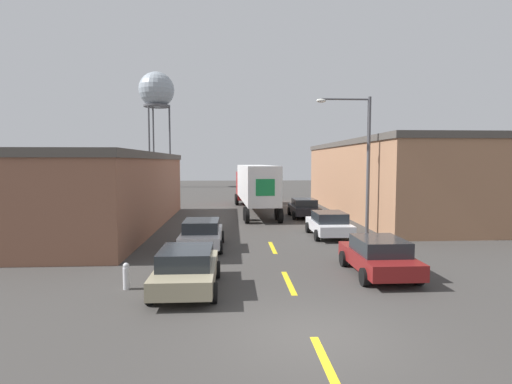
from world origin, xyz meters
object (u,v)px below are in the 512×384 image
(parked_car_right_near, at_px, (378,256))
(fire_hydrant, at_px, (126,276))
(parked_car_left_near, at_px, (187,268))
(street_lamp, at_px, (362,154))
(semi_truck, at_px, (254,184))
(parked_car_left_far, at_px, (202,233))
(parked_car_right_far, at_px, (304,208))
(parked_car_right_mid, at_px, (329,224))
(water_tower, at_px, (157,91))

(parked_car_right_near, height_order, fire_hydrant, parked_car_right_near)
(parked_car_left_near, distance_m, street_lamp, 13.96)
(semi_truck, relative_size, parked_car_left_far, 3.58)
(semi_truck, bearing_deg, parked_car_right_far, -47.59)
(street_lamp, distance_m, fire_hydrant, 15.27)
(parked_car_left_far, distance_m, street_lamp, 10.46)
(fire_hydrant, bearing_deg, parked_car_right_near, 7.33)
(parked_car_right_mid, distance_m, street_lamp, 4.55)
(water_tower, bearing_deg, street_lamp, -65.82)
(water_tower, bearing_deg, parked_car_left_far, -77.18)
(parked_car_right_near, bearing_deg, parked_car_left_near, -168.94)
(semi_truck, height_order, fire_hydrant, semi_truck)
(parked_car_left_far, relative_size, water_tower, 0.22)
(semi_truck, xyz_separation_m, parked_car_right_far, (3.60, -3.57, -1.61))
(parked_car_left_near, relative_size, street_lamp, 0.52)
(semi_truck, relative_size, parked_car_left_near, 3.58)
(semi_truck, relative_size, water_tower, 0.79)
(parked_car_right_far, bearing_deg, water_tower, 115.54)
(parked_car_left_near, distance_m, fire_hydrant, 2.04)
(parked_car_left_near, distance_m, parked_car_right_far, 18.30)
(parked_car_right_mid, bearing_deg, parked_car_left_near, -127.49)
(parked_car_right_far, distance_m, water_tower, 43.96)
(street_lamp, relative_size, fire_hydrant, 8.91)
(parked_car_left_far, distance_m, parked_car_right_far, 12.65)
(parked_car_left_far, bearing_deg, parked_car_right_far, 56.82)
(semi_truck, distance_m, parked_car_right_mid, 12.14)
(parked_car_right_near, bearing_deg, parked_car_right_far, 90.00)
(parked_car_right_mid, relative_size, parked_car_left_far, 1.00)
(parked_car_right_near, relative_size, parked_car_left_far, 1.00)
(parked_car_left_near, height_order, street_lamp, street_lamp)
(parked_car_left_far, bearing_deg, parked_car_right_near, -35.80)
(parked_car_left_near, bearing_deg, parked_car_right_far, 67.76)
(semi_truck, distance_m, parked_car_left_near, 20.84)
(parked_car_right_near, bearing_deg, fire_hydrant, -172.67)
(parked_car_left_near, height_order, water_tower, water_tower)
(street_lamp, xyz_separation_m, fire_hydrant, (-11.01, -9.70, -4.24))
(semi_truck, relative_size, parked_car_right_far, 3.58)
(parked_car_right_near, bearing_deg, semi_truck, 100.64)
(water_tower, distance_m, street_lamp, 49.82)
(parked_car_right_far, bearing_deg, semi_truck, 135.21)
(fire_hydrant, bearing_deg, water_tower, 99.34)
(parked_car_left_far, xyz_separation_m, water_tower, (-10.89, 47.87, 15.02))
(parked_car_right_near, height_order, parked_car_left_near, same)
(parked_car_right_far, distance_m, street_lamp, 8.33)
(parked_car_right_near, relative_size, parked_car_left_near, 1.00)
(semi_truck, height_order, parked_car_left_near, semi_truck)
(parked_car_right_near, xyz_separation_m, parked_car_left_near, (-6.92, -1.35, 0.00))
(fire_hydrant, bearing_deg, street_lamp, 41.37)
(parked_car_right_mid, xyz_separation_m, water_tower, (-17.82, 45.19, 15.02))
(parked_car_right_near, relative_size, water_tower, 0.22)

